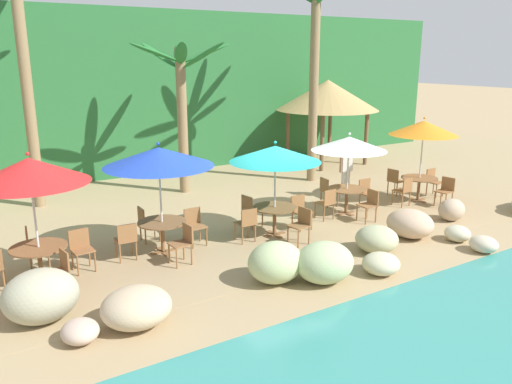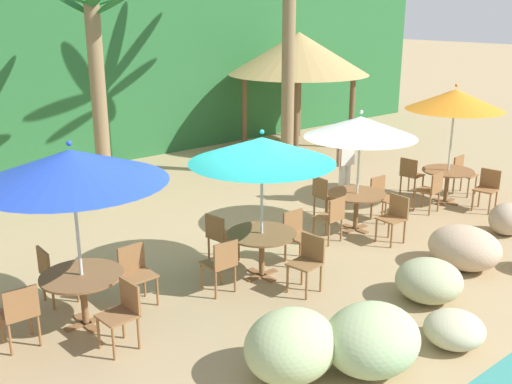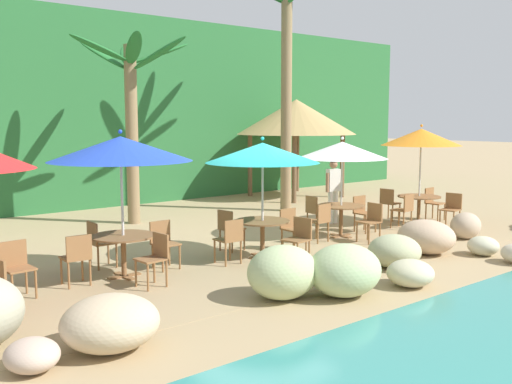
{
  "view_description": "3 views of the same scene",
  "coord_description": "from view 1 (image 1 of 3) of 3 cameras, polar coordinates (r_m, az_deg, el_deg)",
  "views": [
    {
      "loc": [
        -7.03,
        -10.37,
        4.38
      ],
      "look_at": [
        -0.4,
        0.28,
        1.01
      ],
      "focal_mm": 35.88,
      "sensor_mm": 36.0,
      "label": 1
    },
    {
      "loc": [
        -5.9,
        -6.94,
        4.15
      ],
      "look_at": [
        0.34,
        0.5,
        1.11
      ],
      "focal_mm": 41.9,
      "sensor_mm": 36.0,
      "label": 2
    },
    {
      "loc": [
        -7.57,
        -9.07,
        2.73
      ],
      "look_at": [
        -0.08,
        0.07,
        1.26
      ],
      "focal_mm": 41.2,
      "sensor_mm": 36.0,
      "label": 3
    }
  ],
  "objects": [
    {
      "name": "ground_plane",
      "position": [
        13.27,
        2.12,
        -4.25
      ],
      "size": [
        120.0,
        120.0,
        0.0
      ],
      "primitive_type": "plane",
      "color": "tan"
    },
    {
      "name": "terrace_deck",
      "position": [
        13.27,
        2.12,
        -4.24
      ],
      "size": [
        18.0,
        5.2,
        0.01
      ],
      "color": "tan",
      "rests_on": "ground"
    },
    {
      "name": "foliage_backdrop",
      "position": [
        20.65,
        -12.14,
        10.88
      ],
      "size": [
        28.0,
        2.4,
        6.0
      ],
      "color": "#286633",
      "rests_on": "ground"
    },
    {
      "name": "rock_seawall",
      "position": [
        12.75,
        17.73,
        -3.91
      ],
      "size": [
        15.34,
        2.87,
        1.05
      ],
      "color": "#B0C389",
      "rests_on": "ground"
    },
    {
      "name": "umbrella_red",
      "position": [
        10.56,
        -23.94,
        2.19
      ],
      "size": [
        2.24,
        2.24,
        2.63
      ],
      "color": "silver",
      "rests_on": "ground"
    },
    {
      "name": "dining_table_red",
      "position": [
        11.01,
        -23.03,
        -6.24
      ],
      "size": [
        1.1,
        1.1,
        0.74
      ],
      "color": "brown",
      "rests_on": "ground"
    },
    {
      "name": "chair_red_seaward",
      "position": [
        11.32,
        -18.91,
        -5.8
      ],
      "size": [
        0.45,
        0.46,
        0.87
      ],
      "color": "olive",
      "rests_on": "ground"
    },
    {
      "name": "chair_red_inland",
      "position": [
        11.84,
        -23.56,
        -5.34
      ],
      "size": [
        0.48,
        0.47,
        0.87
      ],
      "color": "olive",
      "rests_on": "ground"
    },
    {
      "name": "chair_red_right",
      "position": [
        10.31,
        -21.05,
        -8.08
      ],
      "size": [
        0.48,
        0.48,
        0.87
      ],
      "color": "olive",
      "rests_on": "ground"
    },
    {
      "name": "umbrella_blue",
      "position": [
        11.39,
        -10.81,
        3.87
      ],
      "size": [
        2.43,
        2.43,
        2.55
      ],
      "color": "silver",
      "rests_on": "ground"
    },
    {
      "name": "dining_table_blue",
      "position": [
        11.8,
        -10.42,
        -3.84
      ],
      "size": [
        1.1,
        1.1,
        0.74
      ],
      "color": "brown",
      "rests_on": "ground"
    },
    {
      "name": "chair_blue_seaward",
      "position": [
        12.24,
        -6.88,
        -3.51
      ],
      "size": [
        0.43,
        0.43,
        0.87
      ],
      "color": "olive",
      "rests_on": "ground"
    },
    {
      "name": "chair_blue_inland",
      "position": [
        12.57,
        -12.17,
        -3.24
      ],
      "size": [
        0.43,
        0.43,
        0.87
      ],
      "color": "olive",
      "rests_on": "ground"
    },
    {
      "name": "chair_blue_left",
      "position": [
        11.53,
        -14.26,
        -5.06
      ],
      "size": [
        0.44,
        0.45,
        0.87
      ],
      "color": "olive",
      "rests_on": "ground"
    },
    {
      "name": "chair_blue_right",
      "position": [
        11.15,
        -8.07,
        -5.42
      ],
      "size": [
        0.46,
        0.45,
        0.87
      ],
      "color": "olive",
      "rests_on": "ground"
    },
    {
      "name": "umbrella_teal",
      "position": [
        12.37,
        2.15,
        4.27
      ],
      "size": [
        2.24,
        2.24,
        2.39
      ],
      "color": "silver",
      "rests_on": "ground"
    },
    {
      "name": "dining_table_teal",
      "position": [
        12.72,
        2.09,
        -2.2
      ],
      "size": [
        1.1,
        1.1,
        0.74
      ],
      "color": "brown",
      "rests_on": "ground"
    },
    {
      "name": "chair_teal_seaward",
      "position": [
        13.29,
        4.93,
        -1.95
      ],
      "size": [
        0.42,
        0.43,
        0.87
      ],
      "color": "olive",
      "rests_on": "ground"
    },
    {
      "name": "chair_teal_inland",
      "position": [
        13.31,
        -0.65,
        -1.86
      ],
      "size": [
        0.48,
        0.48,
        0.87
      ],
      "color": "olive",
      "rests_on": "ground"
    },
    {
      "name": "chair_teal_left",
      "position": [
        12.25,
        -1.01,
        -3.37
      ],
      "size": [
        0.42,
        0.43,
        0.87
      ],
      "color": "olive",
      "rests_on": "ground"
    },
    {
      "name": "chair_teal_right",
      "position": [
        12.23,
        5.08,
        -3.47
      ],
      "size": [
        0.48,
        0.48,
        0.87
      ],
      "color": "olive",
      "rests_on": "ground"
    },
    {
      "name": "umbrella_white",
      "position": [
        14.37,
        10.34,
        5.32
      ],
      "size": [
        2.1,
        2.1,
        2.33
      ],
      "color": "silver",
      "rests_on": "ground"
    },
    {
      "name": "dining_table_white",
      "position": [
        14.67,
        10.08,
        -0.09
      ],
      "size": [
        1.1,
        1.1,
        0.74
      ],
      "color": "brown",
      "rests_on": "ground"
    },
    {
      "name": "chair_white_seaward",
      "position": [
        15.31,
        12.25,
        0.05
      ],
      "size": [
        0.43,
        0.43,
        0.87
      ],
      "color": "olive",
      "rests_on": "ground"
    },
    {
      "name": "chair_white_inland",
      "position": [
        15.31,
        7.93,
        0.26
      ],
      "size": [
        0.47,
        0.46,
        0.87
      ],
      "color": "olive",
      "rests_on": "ground"
    },
    {
      "name": "chair_white_left",
      "position": [
        14.05,
        7.91,
        -1.09
      ],
      "size": [
        0.45,
        0.46,
        0.87
      ],
      "color": "olive",
      "rests_on": "ground"
    },
    {
      "name": "chair_white_right",
      "position": [
        14.14,
        12.54,
        -1.21
      ],
      "size": [
        0.44,
        0.43,
        0.87
      ],
      "color": "olive",
      "rests_on": "ground"
    },
    {
      "name": "umbrella_orange",
      "position": [
        16.22,
        18.2,
        6.8
      ],
      "size": [
        2.04,
        2.04,
        2.6
      ],
      "color": "silver",
      "rests_on": "ground"
    },
    {
      "name": "dining_table_orange",
      "position": [
        16.52,
        17.73,
        1.13
      ],
      "size": [
        1.1,
        1.1,
        0.74
      ],
      "color": "brown",
      "rests_on": "ground"
    },
    {
      "name": "chair_orange_seaward",
      "position": [
        17.27,
        19.15,
        1.25
      ],
      "size": [
        0.45,
        0.46,
        0.87
      ],
      "color": "olive",
      "rests_on": "ground"
    },
    {
      "name": "chair_orange_inland",
      "position": [
        16.96,
        15.2,
        1.31
      ],
      "size": [
        0.46,
        0.46,
        0.87
      ],
      "color": "olive",
      "rests_on": "ground"
    },
    {
      "name": "chair_orange_left",
      "position": [
        15.81,
        16.19,
        0.27
      ],
      "size": [
        0.46,
        0.47,
        0.87
      ],
      "color": "olive",
      "rests_on": "ground"
    },
    {
      "name": "chair_orange_right",
      "position": [
        16.2,
        20.4,
        0.26
      ],
      "size": [
        0.48,
        0.48,
        0.87
      ],
      "color": "olive",
      "rests_on": "ground"
    },
    {
      "name": "palm_tree_nearest",
      "position": [
        16.07,
        -24.63,
        14.74
      ],
      "size": [
        3.61,
        3.57,
        7.2
      ],
      "color": "olive",
      "rests_on": "ground"
    },
    {
      "name": "palm_tree_second",
      "position": [
        16.56,
        -8.3,
        11.18
      ],
      "size": [
        3.3,
        3.15,
        4.81
      ],
      "color": "olive",
      "rests_on": "ground"
    },
    {
      "name": "palm_tree_third",
      "position": [
        18.1,
        6.59,
        16.02
      ],
      "size": [
        3.21,
        3.24,
        6.96
      ],
      "color": "olive",
      "rests_on": "ground"
    },
    {
      "name": "palapa_hut",
      "position": [
        21.36,
        7.99,
        10.62
      ],
      "size": [
        4.18,
        4.18,
        3.41
      ],
      "color": "brown",
      "rests_on": "ground"
    },
    {
      "name": "waiter_in_white",
      "position": [
        16.24,
        10.02,
        2.74
      ],
      "size": [
        0.52,
        0.28,
        1.7
      ],
      "color": "white",
      "rests_on": "ground"
    }
  ]
}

